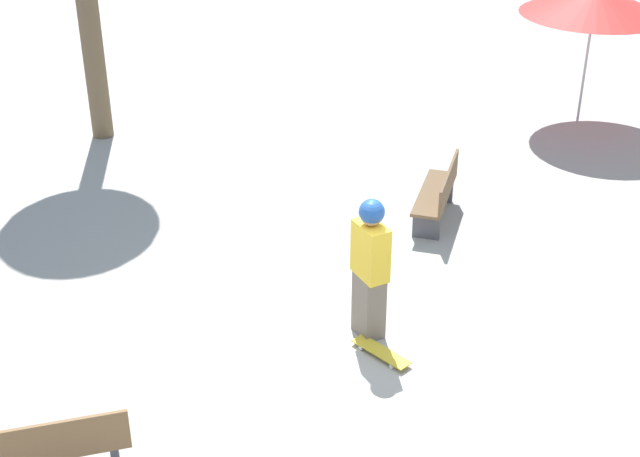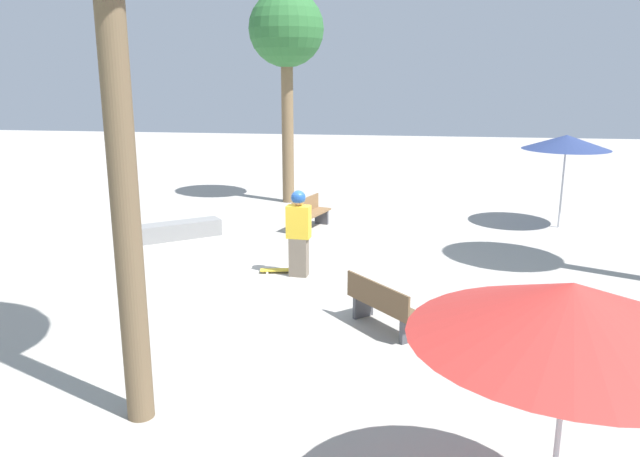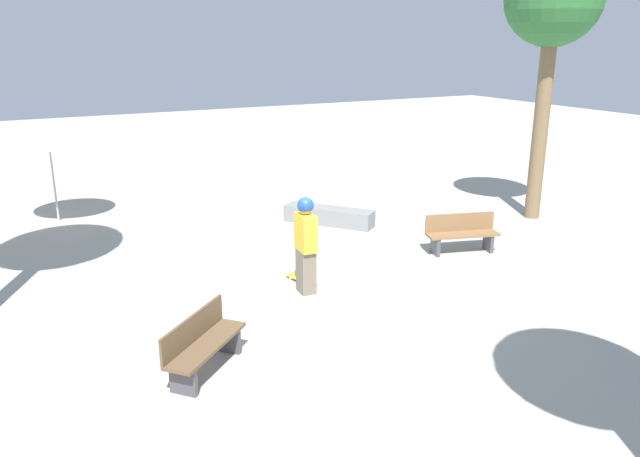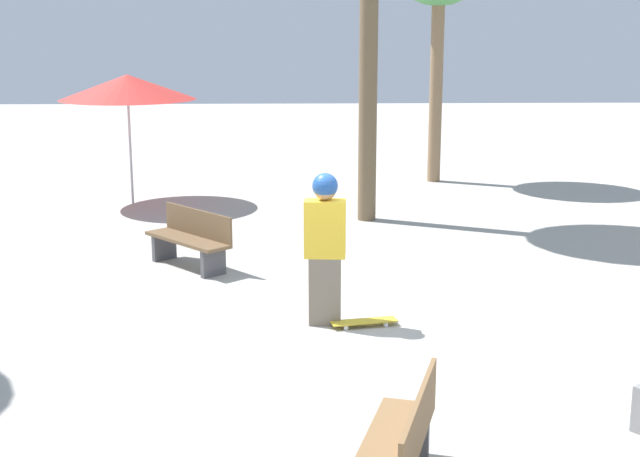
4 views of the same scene
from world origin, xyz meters
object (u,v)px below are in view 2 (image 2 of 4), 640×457
(bench_far, at_px, (383,305))
(shade_umbrella_red, at_px, (571,311))
(concrete_ledge, at_px, (176,231))
(palm_tree_center_right, at_px, (286,34))
(skater_main, at_px, (299,230))
(shade_umbrella_navy, at_px, (566,142))
(bench_near, at_px, (310,213))
(skateboard, at_px, (279,270))

(bench_far, relative_size, shade_umbrella_red, 0.56)
(concrete_ledge, xyz_separation_m, palm_tree_center_right, (5.07, -1.97, 5.13))
(palm_tree_center_right, bearing_deg, shade_umbrella_red, -160.43)
(skater_main, xyz_separation_m, shade_umbrella_navy, (5.22, -6.39, 1.37))
(skater_main, relative_size, shade_umbrella_red, 0.69)
(skater_main, xyz_separation_m, bench_near, (4.07, 0.42, -0.57))
(shade_umbrella_navy, bearing_deg, skateboard, 126.54)
(skater_main, distance_m, bench_far, 3.27)
(skateboard, distance_m, concrete_ledge, 4.01)
(skater_main, relative_size, palm_tree_center_right, 0.27)
(concrete_ledge, bearing_deg, palm_tree_center_right, -21.22)
(bench_near, bearing_deg, shade_umbrella_red, 35.99)
(bench_near, distance_m, bench_far, 7.06)
(concrete_ledge, bearing_deg, bench_near, -64.45)
(skater_main, xyz_separation_m, palm_tree_center_right, (7.58, 1.72, 4.36))
(skater_main, relative_size, shade_umbrella_navy, 0.72)
(skateboard, height_order, bench_far, bench_far)
(concrete_ledge, height_order, shade_umbrella_red, shade_umbrella_red)
(skater_main, bearing_deg, palm_tree_center_right, -72.64)
(skateboard, bearing_deg, shade_umbrella_navy, -155.08)
(skater_main, height_order, shade_umbrella_navy, shade_umbrella_navy)
(shade_umbrella_red, bearing_deg, bench_near, 19.33)
(bench_near, bearing_deg, concrete_ledge, -47.80)
(concrete_ledge, bearing_deg, bench_far, -132.42)
(shade_umbrella_red, bearing_deg, skateboard, 28.35)
(bench_far, height_order, palm_tree_center_right, palm_tree_center_right)
(skateboard, distance_m, bench_far, 3.63)
(bench_near, height_order, shade_umbrella_red, shade_umbrella_red)
(skater_main, bearing_deg, concrete_ledge, -29.66)
(skateboard, distance_m, bench_near, 3.95)
(skateboard, bearing_deg, palm_tree_center_right, -92.03)
(concrete_ledge, relative_size, bench_near, 1.31)
(shade_umbrella_red, height_order, shade_umbrella_navy, shade_umbrella_red)
(concrete_ledge, distance_m, bench_near, 3.63)
(bench_far, distance_m, shade_umbrella_navy, 9.22)
(concrete_ledge, xyz_separation_m, bench_near, (1.56, -3.27, 0.21))
(skater_main, bearing_deg, shade_umbrella_navy, -136.21)
(skateboard, distance_m, palm_tree_center_right, 9.22)
(skateboard, xyz_separation_m, bench_far, (-2.73, -2.36, 0.37))
(bench_near, xyz_separation_m, shade_umbrella_red, (-11.48, -4.03, 1.89))
(shade_umbrella_navy, height_order, palm_tree_center_right, palm_tree_center_right)
(skater_main, relative_size, bench_far, 1.24)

